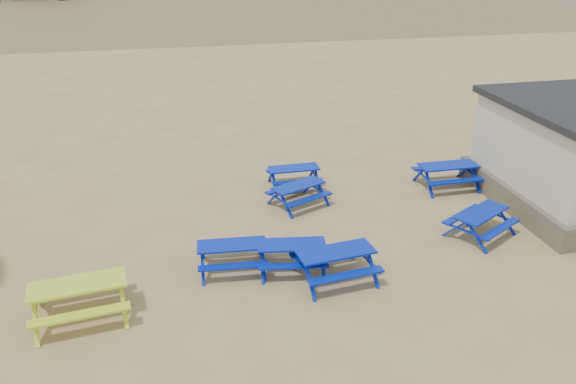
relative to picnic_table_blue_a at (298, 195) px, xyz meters
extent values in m
plane|color=tan|center=(-0.88, -2.62, -0.34)|extent=(400.00, 400.00, 0.00)
plane|color=brown|center=(-0.88, 52.38, -0.34)|extent=(400.00, 400.00, 0.00)
cube|color=#06279B|center=(0.00, 0.00, 0.32)|extent=(1.74, 1.23, 0.05)
cube|color=#06279B|center=(-0.22, 0.49, 0.06)|extent=(1.57, 0.86, 0.05)
cube|color=#06279B|center=(0.22, -0.49, 0.06)|extent=(1.57, 0.86, 0.05)
cube|color=#06279B|center=(0.17, 1.36, 0.32)|extent=(1.63, 0.64, 0.05)
cube|color=#06279B|center=(0.17, 1.90, 0.07)|extent=(1.63, 0.23, 0.05)
cube|color=#06279B|center=(0.17, 0.82, 0.07)|extent=(1.63, 0.23, 0.05)
cube|color=#06279B|center=(5.04, 0.26, 0.42)|extent=(1.87, 0.73, 0.05)
cube|color=#06279B|center=(5.04, 0.88, 0.13)|extent=(1.87, 0.26, 0.05)
cube|color=#06279B|center=(5.04, -0.36, 0.13)|extent=(1.87, 0.26, 0.05)
cube|color=#06279B|center=(-0.08, -4.11, 0.40)|extent=(1.91, 0.92, 0.05)
cube|color=#06279B|center=(-0.15, -3.50, 0.12)|extent=(1.85, 0.46, 0.05)
cube|color=#06279B|center=(-0.01, -4.72, 0.12)|extent=(1.85, 0.46, 0.05)
cube|color=#06279B|center=(-1.00, -3.44, 0.34)|extent=(1.75, 0.89, 0.05)
cube|color=#06279B|center=(-0.92, -2.89, 0.08)|extent=(1.69, 0.47, 0.05)
cube|color=#06279B|center=(-1.08, -3.99, 0.08)|extent=(1.69, 0.47, 0.05)
cube|color=#06279B|center=(4.41, -2.92, 0.35)|extent=(1.81, 1.42, 0.05)
cube|color=#06279B|center=(4.13, -2.43, 0.09)|extent=(1.60, 1.05, 0.05)
cube|color=#06279B|center=(4.69, -3.41, 0.09)|extent=(1.60, 1.05, 0.05)
cube|color=#97CD17|center=(-5.85, -4.32, 0.47)|extent=(2.08, 1.02, 0.06)
cube|color=#97CD17|center=(-5.93, -3.66, 0.16)|extent=(2.02, 0.52, 0.06)
cube|color=#97CD17|center=(-5.77, -4.99, 0.16)|extent=(2.02, 0.52, 0.06)
cube|color=#06279B|center=(-2.42, -3.14, 0.34)|extent=(1.72, 0.78, 0.05)
cube|color=#06279B|center=(-2.38, -2.59, 0.08)|extent=(1.69, 0.36, 0.05)
cube|color=#06279B|center=(-2.47, -3.70, 0.08)|extent=(1.69, 0.36, 0.05)
camera|label=1|loc=(-3.66, -14.98, 7.21)|focal=35.00mm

